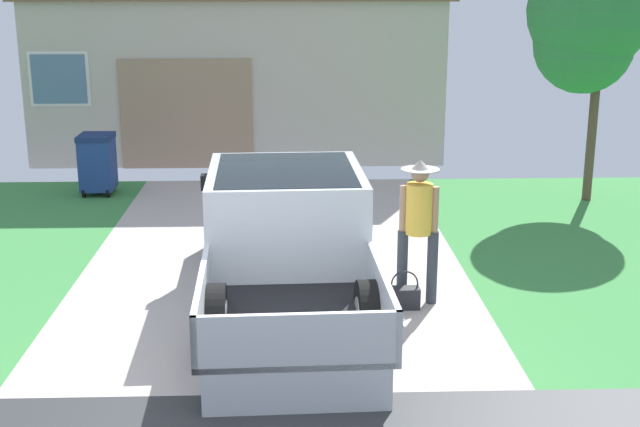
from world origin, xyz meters
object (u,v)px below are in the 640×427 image
at_px(person_with_hat, 419,218).
at_px(front_yard_tree, 588,20).
at_px(pickup_truck, 286,238).
at_px(house_with_garage, 243,46).
at_px(wheeled_trash_bin, 97,162).
at_px(handbag, 404,296).

height_order(person_with_hat, front_yard_tree, front_yard_tree).
xyz_separation_m(pickup_truck, house_with_garage, (-1.07, 10.37, 1.61)).
bearing_deg(wheeled_trash_bin, person_with_hat, -47.98).
xyz_separation_m(person_with_hat, wheeled_trash_bin, (-5.10, 5.66, -0.47)).
height_order(pickup_truck, handbag, pickup_truck).
bearing_deg(front_yard_tree, person_with_hat, -125.83).
bearing_deg(person_with_hat, front_yard_tree, -116.29).
height_order(front_yard_tree, wheeled_trash_bin, front_yard_tree).
distance_m(house_with_garage, wheeled_trash_bin, 5.93).
bearing_deg(front_yard_tree, pickup_truck, -138.68).
bearing_deg(pickup_truck, handbag, -25.21).
xyz_separation_m(front_yard_tree, wheeled_trash_bin, (-8.68, 0.69, -2.57)).
bearing_deg(person_with_hat, pickup_truck, -4.96).
height_order(house_with_garage, wheeled_trash_bin, house_with_garage).
relative_size(handbag, front_yard_tree, 0.11).
relative_size(pickup_truck, person_with_hat, 3.11).
xyz_separation_m(pickup_truck, person_with_hat, (1.60, -0.41, 0.36)).
xyz_separation_m(house_with_garage, front_yard_tree, (6.25, -5.82, 0.84)).
distance_m(handbag, front_yard_tree, 7.06).
distance_m(pickup_truck, person_with_hat, 1.69).
distance_m(handbag, wheeled_trash_bin, 7.66).
bearing_deg(handbag, house_with_garage, 102.78).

